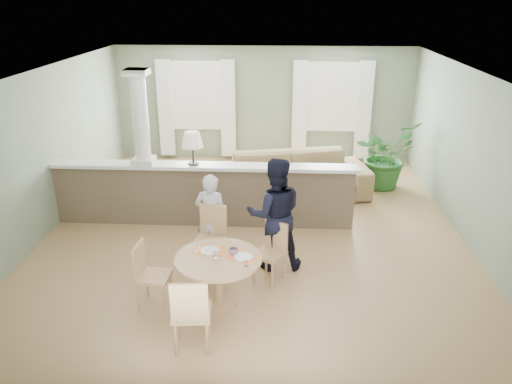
# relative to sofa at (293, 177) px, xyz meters

# --- Properties ---
(ground) EXTENTS (8.00, 8.00, 0.00)m
(ground) POSITION_rel_sofa_xyz_m (-0.67, -1.54, -0.43)
(ground) COLOR tan
(ground) RESTS_ON ground
(room_shell) EXTENTS (7.02, 8.02, 2.71)m
(room_shell) POSITION_rel_sofa_xyz_m (-0.70, -0.91, 1.38)
(room_shell) COLOR gray
(room_shell) RESTS_ON ground
(pony_wall) EXTENTS (5.32, 0.38, 2.70)m
(pony_wall) POSITION_rel_sofa_xyz_m (-1.66, -1.34, 0.27)
(pony_wall) COLOR brown
(pony_wall) RESTS_ON ground
(sofa) EXTENTS (3.15, 1.76, 0.87)m
(sofa) POSITION_rel_sofa_xyz_m (0.00, 0.00, 0.00)
(sofa) COLOR olive
(sofa) RESTS_ON ground
(houseplant) EXTENTS (1.66, 1.65, 1.39)m
(houseplant) POSITION_rel_sofa_xyz_m (1.92, 0.69, 0.26)
(houseplant) COLOR #276127
(houseplant) RESTS_ON ground
(dining_table) EXTENTS (1.13, 1.13, 0.77)m
(dining_table) POSITION_rel_sofa_xyz_m (-1.00, -3.75, 0.11)
(dining_table) COLOR tan
(dining_table) RESTS_ON ground
(chair_far_boy) EXTENTS (0.50, 0.50, 0.95)m
(chair_far_boy) POSITION_rel_sofa_xyz_m (-1.23, -2.80, 0.09)
(chair_far_boy) COLOR tan
(chair_far_boy) RESTS_ON ground
(chair_far_man) EXTENTS (0.53, 0.53, 0.85)m
(chair_far_man) POSITION_rel_sofa_xyz_m (-0.33, -3.09, 0.04)
(chair_far_man) COLOR tan
(chair_far_man) RESTS_ON ground
(chair_near) EXTENTS (0.47, 0.47, 0.96)m
(chair_near) POSITION_rel_sofa_xyz_m (-1.20, -4.71, 0.09)
(chair_near) COLOR tan
(chair_near) RESTS_ON ground
(chair_side) EXTENTS (0.43, 0.43, 0.89)m
(chair_side) POSITION_rel_sofa_xyz_m (-1.90, -3.85, 0.06)
(chair_side) COLOR tan
(chair_side) RESTS_ON ground
(child_person) EXTENTS (0.56, 0.42, 1.38)m
(child_person) POSITION_rel_sofa_xyz_m (-1.26, -2.58, 0.26)
(child_person) COLOR #ADADB2
(child_person) RESTS_ON ground
(man_person) EXTENTS (0.90, 0.73, 1.70)m
(man_person) POSITION_rel_sofa_xyz_m (-0.31, -2.75, 0.42)
(man_person) COLOR black
(man_person) RESTS_ON ground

